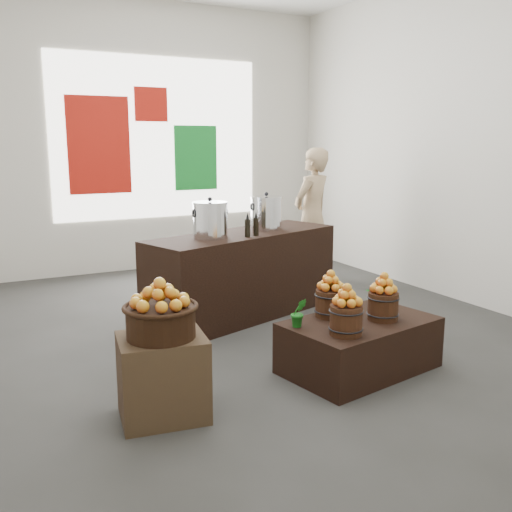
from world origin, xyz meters
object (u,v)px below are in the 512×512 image
wicker_basket (161,322)px  shopper (312,216)px  stock_pot_left (210,221)px  stock_pot_center (266,214)px  display_table (359,345)px  crate (163,377)px  counter (243,275)px

wicker_basket → shopper: shopper is taller
stock_pot_left → stock_pot_center: 0.85m
wicker_basket → display_table: bearing=1.7°
crate → shopper: shopper is taller
wicker_basket → stock_pot_center: 2.86m
wicker_basket → counter: bearing=50.7°
wicker_basket → stock_pot_left: stock_pot_left is taller
crate → stock_pot_center: stock_pot_center is taller
display_table → wicker_basket: bearing=171.6°
counter → shopper: bearing=15.4°
wicker_basket → counter: counter is taller
wicker_basket → display_table: (1.79, 0.05, -0.49)m
crate → display_table: crate is taller
crate → shopper: (3.16, 2.97, 0.63)m
counter → stock_pot_center: 0.76m
stock_pot_center → stock_pot_left: bearing=-162.1°
stock_pot_left → shopper: shopper is taller
counter → stock_pot_left: size_ratio=6.47×
display_table → counter: bearing=85.9°
crate → counter: counter is taller
crate → stock_pot_left: size_ratio=1.68×
counter → stock_pot_center: (0.35, 0.11, 0.66)m
display_table → shopper: shopper is taller
wicker_basket → shopper: (3.16, 2.97, 0.22)m
display_table → counter: size_ratio=0.55×
display_table → shopper: (1.38, 2.92, 0.71)m
stock_pot_left → shopper: 2.36m
shopper → counter: bearing=9.5°
stock_pot_left → stock_pot_center: bearing=17.9°
wicker_basket → stock_pot_left: (1.13, 1.79, 0.42)m
wicker_basket → display_table: wicker_basket is taller
counter → stock_pot_left: bearing=-180.0°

